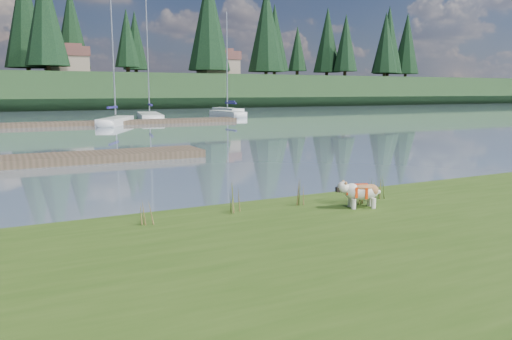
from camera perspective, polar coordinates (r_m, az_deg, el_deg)
ground at (r=41.03m, az=-22.36°, el=4.65°), size 200.00×200.00×0.00m
bank at (r=6.32m, az=6.71°, el=-14.28°), size 60.00×9.00×0.35m
ridge at (r=83.88m, az=-24.93°, el=8.11°), size 200.00×20.00×5.00m
bulldog at (r=10.19m, az=11.89°, el=-2.37°), size 0.91×0.55×0.54m
dock_far at (r=41.23m, az=-19.60°, el=5.03°), size 26.00×2.20×0.30m
sailboat_bg_2 at (r=41.95m, az=-15.51°, el=5.53°), size 4.40×7.00×10.78m
sailboat_bg_3 at (r=48.98m, az=-12.13°, el=6.11°), size 3.54×9.57×13.64m
sailboat_bg_4 at (r=53.31m, az=-3.57°, el=6.52°), size 1.55×7.25×10.74m
sailboat_bg_5 at (r=62.70m, az=-3.50°, el=6.89°), size 1.75×7.79×11.09m
weed_0 at (r=9.60m, az=-2.36°, el=-3.19°), size 0.17×0.14×0.68m
weed_1 at (r=10.26m, az=5.12°, el=-2.72°), size 0.17×0.14×0.55m
weed_2 at (r=10.87m, az=13.21°, el=-2.28°), size 0.17×0.14×0.55m
weed_3 at (r=8.98m, az=-12.49°, el=-4.89°), size 0.17×0.14×0.45m
weed_4 at (r=10.46m, az=11.89°, el=-2.73°), size 0.17×0.14×0.52m
weed_5 at (r=11.16m, az=14.00°, el=-1.96°), size 0.17×0.14×0.57m
mud_lip at (r=10.11m, az=-7.28°, el=-5.93°), size 60.00×0.50×0.14m
conifer_4 at (r=77.77m, az=-22.96°, el=16.07°), size 6.16×6.16×15.10m
conifer_5 at (r=83.25m, az=-14.55°, el=14.40°), size 3.96×3.96×10.35m
conifer_6 at (r=85.53m, az=-5.43°, el=16.63°), size 7.04×7.04×17.00m
conifer_7 at (r=93.97m, az=2.13°, el=14.86°), size 5.28×5.28×13.20m
conifer_8 at (r=97.60m, az=10.21°, el=14.11°), size 4.62×4.62×11.77m
conifer_9 at (r=108.21m, az=14.92°, el=14.17°), size 5.94×5.94×14.62m
house_1 at (r=82.46m, az=-20.85°, el=11.71°), size 6.30×5.30×4.65m
house_2 at (r=86.58m, az=-4.35°, el=12.11°), size 6.30×5.30×4.65m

